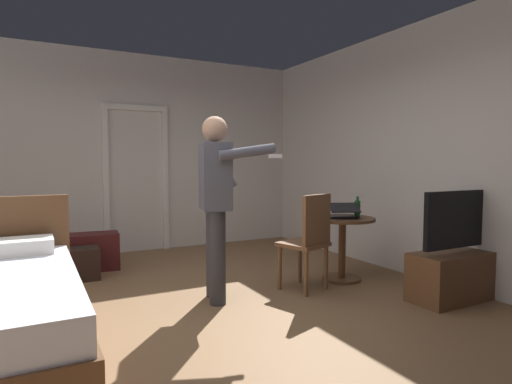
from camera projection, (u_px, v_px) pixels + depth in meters
ground_plane at (197, 317)px, 3.60m from camera, size 6.50×6.50×0.00m
wall_back at (124, 153)px, 6.15m from camera, size 5.56×0.12×2.87m
wall_right at (425, 151)px, 4.77m from camera, size 0.12×6.15×2.87m
doorway_frame at (136, 168)px, 6.17m from camera, size 0.93×0.08×2.13m
tv_flatscreen at (456, 268)px, 4.05m from camera, size 0.96×0.40×1.04m
side_table at (342, 237)px, 4.71m from camera, size 0.71×0.71×0.70m
laptop at (342, 213)px, 4.63m from camera, size 0.41×0.42×0.17m
bottle_on_table at (357, 209)px, 4.68m from camera, size 0.06×0.06×0.23m
wooden_chair at (309, 238)px, 4.30m from camera, size 0.53×0.53×0.99m
person_blue_shirt at (216, 194)px, 3.98m from camera, size 0.67×0.72×1.74m
suitcase_dark at (94, 252)px, 5.18m from camera, size 0.61×0.41×0.44m
suitcase_small at (69, 265)px, 4.69m from camera, size 0.62×0.34×0.35m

